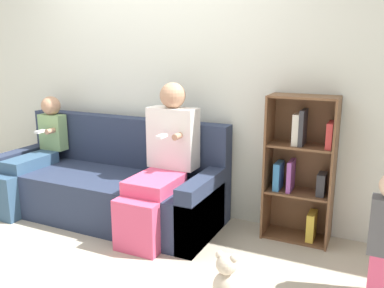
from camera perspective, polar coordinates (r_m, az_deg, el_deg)
ground_plane at (r=3.47m, az=-12.62°, el=-13.42°), size 14.00×14.00×0.00m
back_wall at (r=3.91m, az=-4.80°, el=9.37°), size 10.00×0.06×2.55m
couch at (r=3.91m, az=-11.62°, el=-5.70°), size 2.17×0.83×0.89m
adult_seated at (r=3.38m, az=-4.15°, el=-2.01°), size 0.43×0.79×1.26m
child_seated at (r=4.24m, az=-21.28°, el=-1.19°), size 0.27×0.81×1.07m
bookshelf at (r=3.40m, az=15.13°, el=-3.20°), size 0.53×0.29×1.19m
teddy_bear at (r=2.63m, az=4.82°, el=-18.45°), size 0.17×0.14×0.34m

